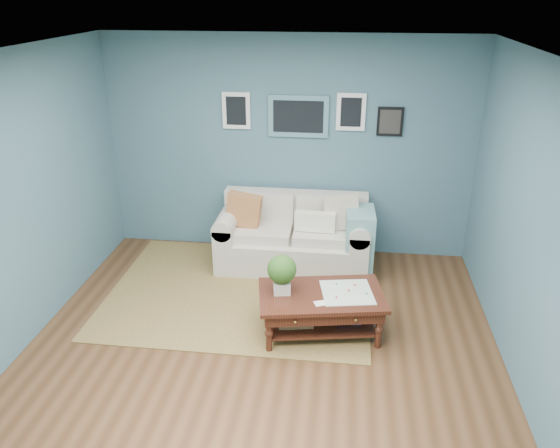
# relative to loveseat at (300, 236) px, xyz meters

# --- Properties ---
(room_shell) EXTENTS (5.00, 5.02, 2.70)m
(room_shell) POSITION_rel_loveseat_xyz_m (-0.20, -1.97, 0.97)
(room_shell) COLOR brown
(room_shell) RESTS_ON ground
(area_rug) EXTENTS (2.89, 2.31, 0.01)m
(area_rug) POSITION_rel_loveseat_xyz_m (-0.61, -0.74, -0.38)
(area_rug) COLOR brown
(area_rug) RESTS_ON ground
(loveseat) EXTENTS (1.86, 0.85, 0.96)m
(loveseat) POSITION_rel_loveseat_xyz_m (0.00, 0.00, 0.00)
(loveseat) COLOR beige
(loveseat) RESTS_ON ground
(coffee_table) EXTENTS (1.31, 0.91, 0.84)m
(coffee_table) POSITION_rel_loveseat_xyz_m (0.27, -1.42, -0.02)
(coffee_table) COLOR black
(coffee_table) RESTS_ON ground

